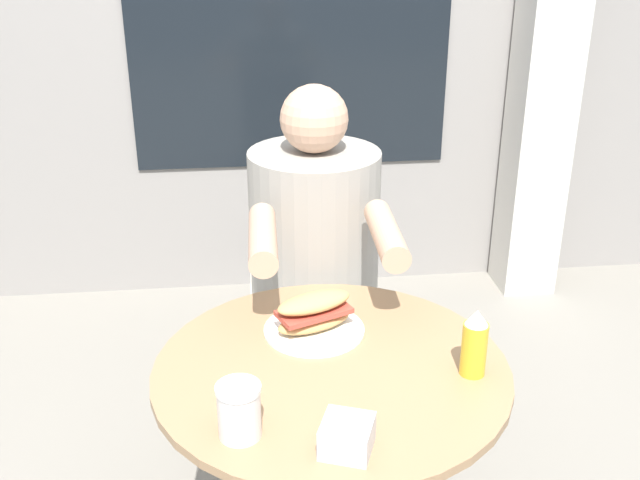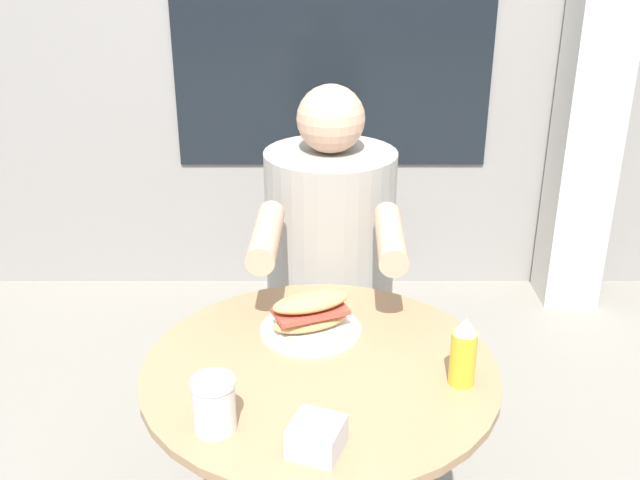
# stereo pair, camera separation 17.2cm
# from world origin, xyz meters

# --- Properties ---
(lattice_pillar) EXTENTS (0.23, 0.23, 2.40)m
(lattice_pillar) POSITION_xyz_m (1.10, 1.64, 1.20)
(lattice_pillar) COLOR beige
(lattice_pillar) RESTS_ON ground_plane
(cafe_table) EXTENTS (0.77, 0.77, 0.70)m
(cafe_table) POSITION_xyz_m (0.00, 0.00, 0.52)
(cafe_table) COLOR #997551
(cafe_table) RESTS_ON ground_plane
(diner_chair) EXTENTS (0.39, 0.39, 0.87)m
(diner_chair) POSITION_xyz_m (0.03, 0.93, 0.52)
(diner_chair) COLOR #ADA393
(diner_chair) RESTS_ON ground_plane
(seated_diner) EXTENTS (0.38, 0.68, 1.17)m
(seated_diner) POSITION_xyz_m (0.03, 0.58, 0.50)
(seated_diner) COLOR gray
(seated_diner) RESTS_ON ground_plane
(sandwich_on_plate) EXTENTS (0.23, 0.23, 0.09)m
(sandwich_on_plate) POSITION_xyz_m (-0.02, 0.15, 0.74)
(sandwich_on_plate) COLOR white
(sandwich_on_plate) RESTS_ON cafe_table
(drink_cup) EXTENTS (0.08, 0.08, 0.11)m
(drink_cup) POSITION_xyz_m (-0.20, -0.21, 0.75)
(drink_cup) COLOR silver
(drink_cup) RESTS_ON cafe_table
(napkin_box) EXTENTS (0.12, 0.12, 0.06)m
(napkin_box) POSITION_xyz_m (-0.01, -0.27, 0.73)
(napkin_box) COLOR silver
(napkin_box) RESTS_ON cafe_table
(condiment_bottle) EXTENTS (0.05, 0.05, 0.15)m
(condiment_bottle) POSITION_xyz_m (0.29, -0.06, 0.77)
(condiment_bottle) COLOR gold
(condiment_bottle) RESTS_ON cafe_table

